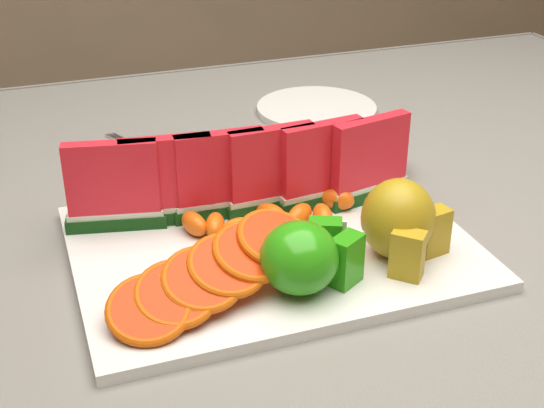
% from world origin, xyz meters
% --- Properties ---
extents(table, '(1.40, 0.90, 0.75)m').
position_xyz_m(table, '(0.00, 0.00, 0.65)').
color(table, '#512C1E').
rests_on(table, ground).
extents(tablecloth, '(1.53, 1.03, 0.20)m').
position_xyz_m(tablecloth, '(0.00, 0.00, 0.72)').
color(tablecloth, slate).
rests_on(tablecloth, table).
extents(platter, '(0.40, 0.30, 0.01)m').
position_xyz_m(platter, '(-0.02, -0.11, 0.76)').
color(platter, silver).
rests_on(platter, tablecloth).
extents(apple_cluster, '(0.11, 0.09, 0.07)m').
position_xyz_m(apple_cluster, '(-0.02, -0.20, 0.80)').
color(apple_cluster, '#3C8A12').
rests_on(apple_cluster, platter).
extents(pear_cluster, '(0.10, 0.11, 0.08)m').
position_xyz_m(pear_cluster, '(0.09, -0.18, 0.81)').
color(pear_cluster, '#93641C').
rests_on(pear_cluster, platter).
extents(side_plate, '(0.18, 0.18, 0.01)m').
position_xyz_m(side_plate, '(0.18, 0.25, 0.76)').
color(side_plate, silver).
rests_on(side_plate, tablecloth).
extents(fork, '(0.09, 0.19, 0.00)m').
position_xyz_m(fork, '(-0.12, 0.16, 0.76)').
color(fork, silver).
rests_on(fork, tablecloth).
extents(watermelon_row, '(0.39, 0.07, 0.10)m').
position_xyz_m(watermelon_row, '(-0.02, -0.04, 0.82)').
color(watermelon_row, '#0A410A').
rests_on(watermelon_row, platter).
extents(orange_fan_front, '(0.22, 0.13, 0.06)m').
position_xyz_m(orange_fan_front, '(-0.10, -0.19, 0.80)').
color(orange_fan_front, '#C75200').
rests_on(orange_fan_front, platter).
extents(orange_fan_back, '(0.37, 0.10, 0.05)m').
position_xyz_m(orange_fan_back, '(0.02, 0.02, 0.79)').
color(orange_fan_back, '#C75200').
rests_on(orange_fan_back, platter).
extents(tangerine_segments, '(0.20, 0.07, 0.02)m').
position_xyz_m(tangerine_segments, '(-0.01, -0.08, 0.78)').
color(tangerine_segments, orange).
rests_on(tangerine_segments, platter).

